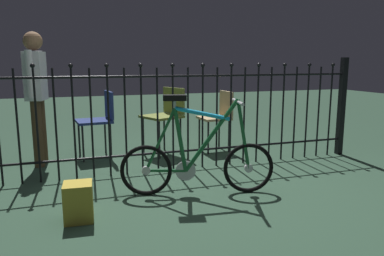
# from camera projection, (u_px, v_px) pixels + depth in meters

# --- Properties ---
(ground_plane) EXTENTS (20.00, 20.00, 0.00)m
(ground_plane) POSITION_uv_depth(u_px,v_px,m) (204.00, 190.00, 3.43)
(ground_plane) COLOR #2A4433
(iron_fence) EXTENTS (4.32, 0.07, 1.22)m
(iron_fence) POSITION_uv_depth(u_px,v_px,m) (177.00, 114.00, 3.99)
(iron_fence) COLOR black
(iron_fence) RESTS_ON ground
(bicycle) EXTENTS (1.34, 0.46, 0.89)m
(bicycle) POSITION_uv_depth(u_px,v_px,m) (198.00, 159.00, 3.28)
(bicycle) COLOR black
(bicycle) RESTS_ON ground
(chair_tan) EXTENTS (0.39, 0.39, 0.79)m
(chair_tan) POSITION_uv_depth(u_px,v_px,m) (219.00, 114.00, 4.88)
(chair_tan) COLOR black
(chair_tan) RESTS_ON ground
(chair_olive) EXTENTS (0.55, 0.55, 0.84)m
(chair_olive) POSITION_uv_depth(u_px,v_px,m) (166.00, 112.00, 4.71)
(chair_olive) COLOR black
(chair_olive) RESTS_ON ground
(chair_navy) EXTENTS (0.45, 0.45, 0.82)m
(chair_navy) POSITION_uv_depth(u_px,v_px,m) (100.00, 117.00, 4.54)
(chair_navy) COLOR black
(chair_navy) RESTS_ON ground
(person_visitor) EXTENTS (0.24, 0.47, 1.49)m
(person_visitor) POSITION_uv_depth(u_px,v_px,m) (36.00, 88.00, 4.11)
(person_visitor) COLOR #4C3823
(person_visitor) RESTS_ON ground
(display_crate) EXTENTS (0.22, 0.22, 0.29)m
(display_crate) POSITION_uv_depth(u_px,v_px,m) (78.00, 202.00, 2.75)
(display_crate) COLOR #B29933
(display_crate) RESTS_ON ground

